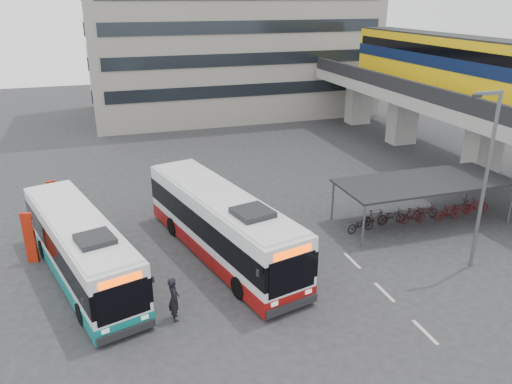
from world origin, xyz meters
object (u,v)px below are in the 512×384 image
object	(u,v)px
bus_teal	(80,248)
lamp_post	(485,172)
bus_main	(221,225)
pedestrian	(174,299)

from	to	relation	value
bus_teal	lamp_post	bearing A→B (deg)	-30.91
bus_teal	lamp_post	xyz separation A→B (m)	(17.96, -4.73, 3.38)
bus_main	bus_teal	size ratio (longest dim) A/B	1.10
bus_teal	pedestrian	bearing A→B (deg)	-68.46
bus_main	lamp_post	xyz separation A→B (m)	(11.22, -4.91, 3.23)
bus_main	bus_teal	xyz separation A→B (m)	(-6.74, -0.18, -0.15)
pedestrian	lamp_post	size ratio (longest dim) A/B	0.22
bus_main	bus_teal	world-z (taller)	bus_main
pedestrian	lamp_post	bearing A→B (deg)	-92.46
bus_main	pedestrian	bearing A→B (deg)	-137.72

